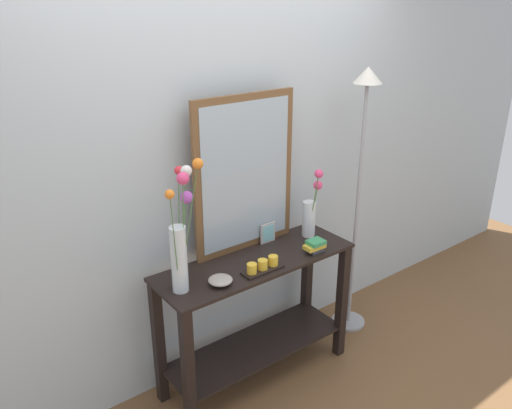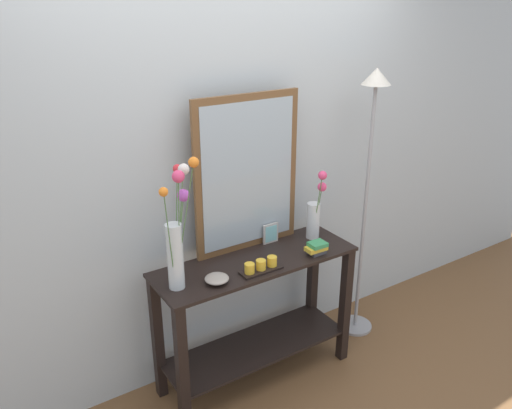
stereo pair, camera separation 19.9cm
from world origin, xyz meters
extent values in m
cube|color=brown|center=(0.00, 0.00, -0.01)|extent=(7.00, 6.00, 0.02)
cube|color=#B2BCC1|center=(0.00, 0.32, 1.35)|extent=(6.40, 0.08, 2.70)
cube|color=black|center=(0.00, 0.00, 0.81)|extent=(1.21, 0.41, 0.02)
cube|color=black|center=(0.00, 0.00, 0.21)|extent=(1.15, 0.37, 0.02)
cube|color=black|center=(-0.57, -0.17, 0.40)|extent=(0.06, 0.06, 0.80)
cube|color=black|center=(0.57, -0.17, 0.40)|extent=(0.06, 0.06, 0.80)
cube|color=black|center=(-0.57, 0.17, 0.40)|extent=(0.06, 0.06, 0.80)
cube|color=black|center=(0.57, 0.17, 0.40)|extent=(0.06, 0.06, 0.80)
cube|color=brown|center=(0.05, 0.17, 1.28)|extent=(0.68, 0.03, 0.92)
cube|color=#9EADB7|center=(0.05, 0.16, 1.28)|extent=(0.60, 0.00, 0.84)
cylinder|color=silver|center=(-0.51, -0.03, 1.00)|extent=(0.08, 0.08, 0.36)
cylinder|color=#4C753D|center=(-0.46, -0.06, 1.17)|extent=(0.12, 0.05, 0.66)
sphere|color=orange|center=(-0.40, -0.08, 1.50)|extent=(0.05, 0.05, 0.05)
cylinder|color=#4C753D|center=(-0.55, -0.08, 1.12)|extent=(0.07, 0.09, 0.56)
sphere|color=orange|center=(-0.58, -0.12, 1.40)|extent=(0.04, 0.04, 0.04)
cylinder|color=#4C753D|center=(-0.46, 0.04, 1.13)|extent=(0.10, 0.12, 0.58)
sphere|color=red|center=(-0.41, 0.10, 1.42)|extent=(0.05, 0.05, 0.05)
cylinder|color=#4C753D|center=(-0.46, 0.00, 1.14)|extent=(0.10, 0.06, 0.60)
sphere|color=silver|center=(-0.41, 0.02, 1.44)|extent=(0.06, 0.06, 0.06)
cylinder|color=#4C753D|center=(-0.48, -0.02, 1.08)|extent=(0.09, 0.03, 0.47)
sphere|color=#B24CB7|center=(-0.43, -0.01, 1.32)|extent=(0.06, 0.06, 0.06)
cylinder|color=#4C753D|center=(-0.49, -0.05, 1.14)|extent=(0.02, 0.04, 0.60)
sphere|color=#EA4275|center=(-0.48, -0.07, 1.44)|extent=(0.06, 0.06, 0.06)
cylinder|color=silver|center=(0.46, 0.06, 0.94)|extent=(0.08, 0.08, 0.23)
cylinder|color=#4C753D|center=(0.47, 0.03, 1.01)|extent=(0.02, 0.04, 0.33)
sphere|color=#EA4275|center=(0.48, 0.01, 1.17)|extent=(0.06, 0.06, 0.06)
cylinder|color=#4C753D|center=(0.45, 0.01, 1.05)|extent=(0.01, 0.08, 0.42)
sphere|color=#EA4275|center=(0.45, -0.02, 1.26)|extent=(0.05, 0.05, 0.05)
cube|color=black|center=(-0.05, -0.12, 0.83)|extent=(0.24, 0.09, 0.01)
cylinder|color=gold|center=(-0.12, -0.12, 0.86)|extent=(0.06, 0.06, 0.05)
cylinder|color=gold|center=(-0.05, -0.12, 0.86)|extent=(0.06, 0.06, 0.05)
cylinder|color=gold|center=(0.03, -0.12, 0.86)|extent=(0.06, 0.06, 0.05)
cube|color=#B7B2AD|center=(0.20, 0.14, 0.89)|extent=(0.11, 0.01, 0.13)
cube|color=#7EC3CA|center=(0.20, 0.13, 0.89)|extent=(0.08, 0.00, 0.10)
cylinder|color=#9E9389|center=(-0.31, -0.10, 0.83)|extent=(0.05, 0.05, 0.01)
ellipsoid|color=#9E9389|center=(-0.31, -0.10, 0.85)|extent=(0.13, 0.13, 0.04)
cube|color=#424247|center=(0.34, -0.13, 0.84)|extent=(0.10, 0.07, 0.02)
cube|color=gold|center=(0.34, -0.13, 0.86)|extent=(0.13, 0.07, 0.03)
cube|color=#388E56|center=(0.34, -0.13, 0.88)|extent=(0.10, 0.08, 0.02)
cylinder|color=#9E9EA3|center=(0.88, 0.03, 0.01)|extent=(0.24, 0.24, 0.02)
cylinder|color=#9E9EA3|center=(0.88, 0.03, 0.88)|extent=(0.02, 0.02, 1.72)
cone|color=beige|center=(0.88, 0.03, 1.79)|extent=(0.18, 0.18, 0.10)
camera|label=1|loc=(-1.57, -2.07, 2.23)|focal=35.86mm
camera|label=2|loc=(-1.41, -2.19, 2.23)|focal=35.86mm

